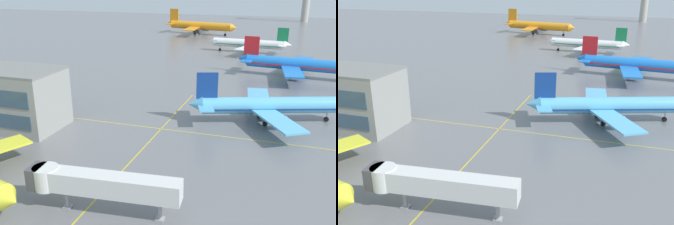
# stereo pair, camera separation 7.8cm
# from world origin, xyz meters

# --- Properties ---
(airliner_second_row) EXTENTS (33.48, 28.66, 10.72)m
(airliner_second_row) POSITION_xyz_m (20.13, 49.93, 3.66)
(airliner_second_row) COLOR #5BB7E5
(airliner_second_row) RESTS_ON ground
(airliner_third_row) EXTENTS (37.46, 32.13, 11.64)m
(airliner_third_row) POSITION_xyz_m (25.40, 92.46, 3.97)
(airliner_third_row) COLOR blue
(airliner_third_row) RESTS_ON ground
(airliner_far_left_stand) EXTENTS (34.02, 29.27, 10.57)m
(airliner_far_left_stand) POSITION_xyz_m (6.51, 130.09, 3.61)
(airliner_far_left_stand) COLOR white
(airliner_far_left_stand) RESTS_ON ground
(airliner_far_right_stand) EXTENTS (41.57, 35.36, 12.97)m
(airliner_far_right_stand) POSITION_xyz_m (-25.96, 178.71, 4.43)
(airliner_far_right_stand) COLOR orange
(airliner_far_right_stand) RESTS_ON ground
(taxiway_markings) EXTENTS (137.58, 90.82, 0.01)m
(taxiway_markings) POSITION_xyz_m (0.00, 18.64, 0.00)
(taxiway_markings) COLOR yellow
(taxiway_markings) RESTS_ON ground
(jet_bridge) EXTENTS (20.10, 4.76, 5.58)m
(jet_bridge) POSITION_xyz_m (1.19, 9.63, 4.06)
(jet_bridge) COLOR silver
(jet_bridge) RESTS_ON ground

